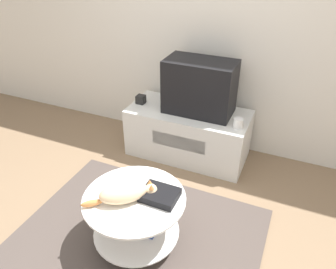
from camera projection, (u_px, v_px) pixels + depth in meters
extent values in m
plane|color=#7F664C|center=(133.00, 247.00, 2.49)|extent=(12.00, 12.00, 0.00)
cube|color=silver|center=(211.00, 23.00, 3.13)|extent=(8.00, 0.05, 2.60)
cube|color=#4C423D|center=(132.00, 246.00, 2.49)|extent=(1.85, 1.59, 0.02)
cube|color=silver|center=(188.00, 133.00, 3.41)|extent=(1.22, 0.56, 0.52)
cube|color=silver|center=(178.00, 142.00, 3.17)|extent=(0.55, 0.01, 0.14)
cube|color=black|center=(200.00, 87.00, 3.13)|extent=(0.66, 0.37, 0.52)
cube|color=black|center=(193.00, 93.00, 2.98)|extent=(0.57, 0.01, 0.41)
cube|color=black|center=(141.00, 99.00, 3.40)|extent=(0.09, 0.09, 0.09)
cylinder|color=white|center=(238.00, 123.00, 2.97)|extent=(0.09, 0.09, 0.10)
cylinder|color=#B2B2B7|center=(137.00, 240.00, 2.52)|extent=(0.31, 0.31, 0.01)
cylinder|color=#B7B7BC|center=(136.00, 221.00, 2.41)|extent=(0.04, 0.04, 0.43)
cylinder|color=white|center=(137.00, 231.00, 2.46)|extent=(0.64, 0.64, 0.01)
cylinder|color=white|center=(134.00, 198.00, 2.29)|extent=(0.73, 0.73, 0.02)
cube|color=#2D478C|center=(144.00, 228.00, 2.46)|extent=(0.21, 0.13, 0.02)
cube|color=#51387A|center=(127.00, 230.00, 2.45)|extent=(0.14, 0.13, 0.01)
cube|color=black|center=(160.00, 195.00, 2.27)|extent=(0.25, 0.20, 0.06)
ellipsoid|color=beige|center=(123.00, 193.00, 2.22)|extent=(0.36, 0.34, 0.14)
sphere|color=beige|center=(151.00, 190.00, 2.28)|extent=(0.09, 0.09, 0.09)
cone|color=#D18447|center=(150.00, 182.00, 2.28)|extent=(0.04, 0.04, 0.04)
cone|color=#D18447|center=(151.00, 187.00, 2.24)|extent=(0.04, 0.04, 0.04)
ellipsoid|color=#D18447|center=(92.00, 203.00, 2.19)|extent=(0.14, 0.13, 0.05)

